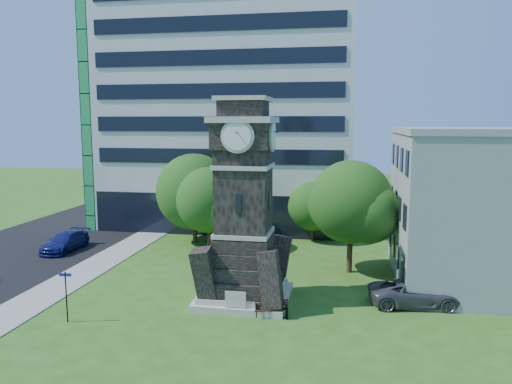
% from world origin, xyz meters
% --- Properties ---
extents(ground, '(160.00, 160.00, 0.00)m').
position_xyz_m(ground, '(0.00, 0.00, 0.00)').
color(ground, '#315919').
rests_on(ground, ground).
extents(sidewalk, '(3.00, 70.00, 0.06)m').
position_xyz_m(sidewalk, '(-9.50, 5.00, 0.03)').
color(sidewalk, gray).
rests_on(sidewalk, ground).
extents(clock_tower, '(5.40, 5.40, 12.22)m').
position_xyz_m(clock_tower, '(3.00, 2.00, 5.28)').
color(clock_tower, beige).
rests_on(clock_tower, ground).
extents(office_tall, '(26.20, 15.11, 28.60)m').
position_xyz_m(office_tall, '(-3.20, 25.84, 14.22)').
color(office_tall, silver).
rests_on(office_tall, ground).
extents(car_street_north, '(2.27, 5.29, 1.52)m').
position_xyz_m(car_street_north, '(-14.25, 10.83, 0.76)').
color(car_street_north, navy).
rests_on(car_street_north, ground).
extents(car_east_lot, '(5.69, 3.19, 1.50)m').
position_xyz_m(car_east_lot, '(13.16, 2.84, 0.75)').
color(car_east_lot, '#4C4C51').
rests_on(car_east_lot, ground).
extents(park_bench, '(1.82, 0.49, 0.94)m').
position_xyz_m(park_bench, '(5.04, -0.43, 0.50)').
color(park_bench, black).
rests_on(park_bench, ground).
extents(street_sign, '(0.68, 0.07, 2.82)m').
position_xyz_m(street_sign, '(-5.76, -3.09, 1.77)').
color(street_sign, black).
rests_on(street_sign, ground).
extents(tree_nw, '(7.47, 6.79, 8.02)m').
position_xyz_m(tree_nw, '(-4.22, 15.59, 4.44)').
color(tree_nw, '#332114').
rests_on(tree_nw, ground).
extents(tree_nc, '(6.14, 5.58, 7.05)m').
position_xyz_m(tree_nc, '(-2.28, 13.44, 4.09)').
color(tree_nc, '#332114').
rests_on(tree_nc, ground).
extents(tree_ne, '(4.96, 4.51, 5.49)m').
position_xyz_m(tree_ne, '(6.16, 18.04, 3.10)').
color(tree_ne, '#332114').
rests_on(tree_ne, ground).
extents(tree_east, '(6.54, 5.95, 8.13)m').
position_xyz_m(tree_east, '(9.43, 8.91, 4.95)').
color(tree_east, '#332114').
rests_on(tree_east, ground).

